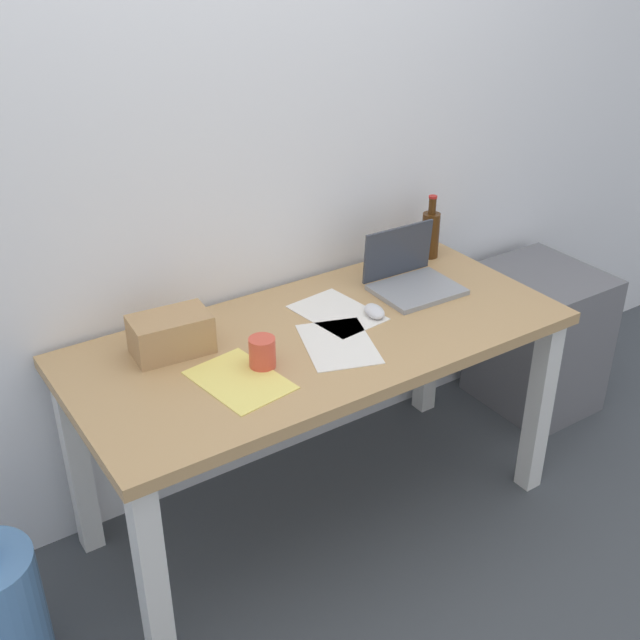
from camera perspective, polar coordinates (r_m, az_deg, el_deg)
ground_plane at (r=2.99m, az=0.00°, el=-13.57°), size 8.00×8.00×0.00m
back_wall at (r=2.67m, az=-5.22°, el=13.18°), size 5.20×0.08×2.60m
desk at (r=2.60m, az=0.00°, el=-3.00°), size 1.61×0.73×0.75m
laptop_right at (r=2.83m, az=6.53°, el=3.04°), size 0.30×0.25×0.21m
beer_bottle at (r=3.07m, az=7.92°, el=6.18°), size 0.07×0.07×0.25m
computer_mouse at (r=2.65m, az=3.87°, el=0.66°), size 0.08×0.11×0.03m
cardboard_box at (r=2.46m, az=-10.63°, el=-1.00°), size 0.25×0.17×0.12m
coffee_mug at (r=2.36m, az=-4.16°, el=-2.34°), size 0.08×0.08×0.09m
paper_sheet_center at (r=2.49m, az=1.33°, el=-1.71°), size 0.30×0.35×0.00m
paper_sheet_front_left at (r=2.32m, az=-5.78°, el=-4.30°), size 0.25×0.32×0.00m
paper_sheet_near_back at (r=2.66m, az=1.23°, el=0.52°), size 0.24×0.32×0.00m
filing_cabinet at (r=3.52m, az=15.37°, el=-1.25°), size 0.40×0.48×0.62m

